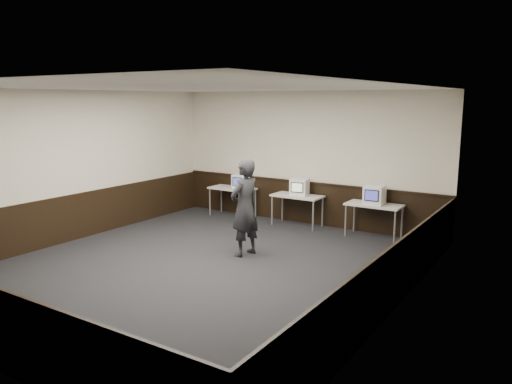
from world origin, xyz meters
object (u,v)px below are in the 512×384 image
Objects in this scene: desk_left at (232,190)px; person at (245,208)px; emac_left at (241,181)px; emac_center at (300,187)px; emac_right at (375,195)px; desk_right at (374,207)px; desk_center at (297,198)px.

person is (2.13, -2.58, 0.26)m from desk_left.
emac_left is 0.23× the size of person.
desk_left is 0.64× the size of person.
person is (0.19, -2.61, -0.01)m from emac_center.
desk_right is at bearing 97.50° from emac_right.
emac_left is 1.71m from emac_center.
desk_center is 1.92m from emac_right.
emac_center is 1.04× the size of emac_right.
emac_right is at bearing -0.60° from desk_center.
desk_right is 0.64× the size of person.
emac_right is at bearing -0.30° from desk_left.
emac_left is at bearing 179.35° from desk_right.
emac_center reaches higher than desk_right.
desk_left is 2.46× the size of emac_center.
desk_right is 3.08m from person.
desk_right is 1.88m from emac_center.
desk_center is 2.77× the size of emac_left.
desk_center is 1.90m from desk_right.
desk_left is at bearing 180.00° from desk_center.
person is at bearing -126.51° from emac_right.
emac_right is 0.25× the size of person.
desk_right is 2.46× the size of emac_center.
person is at bearing -50.46° from desk_left.
desk_center is 0.27m from emac_center.
emac_center reaches higher than desk_center.
desk_right is 2.77× the size of emac_left.
emac_center is at bearing 178.96° from desk_right.
emac_left is at bearing 168.17° from emac_center.
desk_left is at bearing 169.39° from emac_center.
emac_left is 3.57m from emac_right.
desk_right is at bearing 0.00° from desk_center.
emac_left is 0.89× the size of emac_center.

